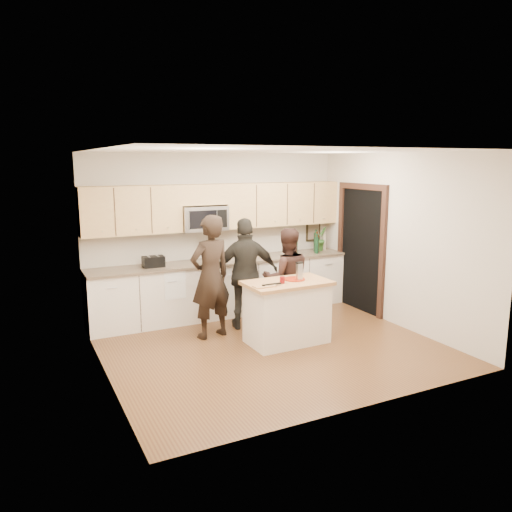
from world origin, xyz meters
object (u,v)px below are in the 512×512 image
woman_center (287,278)px  woman_right (246,274)px  woman_left (211,277)px  island (287,312)px  toaster (153,262)px

woman_center → woman_right: woman_right is taller
woman_left → woman_right: 0.66m
island → woman_center: bearing=59.9°
island → toaster: toaster is taller
island → toaster: (-1.48, 1.62, 0.57)m
island → woman_center: woman_center is taller
toaster → woman_right: bearing=-31.9°
island → woman_center: (0.32, 0.58, 0.33)m
woman_left → woman_center: (1.21, -0.12, -0.12)m
toaster → island: bearing=-47.5°
island → toaster: bearing=131.3°
island → woman_left: size_ratio=0.67×
woman_left → woman_right: woman_left is taller
island → woman_left: woman_left is taller
island → woman_center: 0.75m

